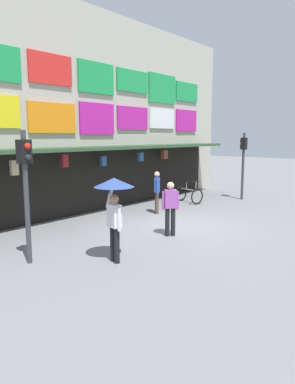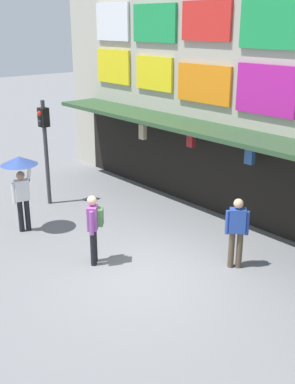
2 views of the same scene
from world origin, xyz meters
The scene contains 8 objects.
ground_plane centered at (0.00, 0.00, 0.00)m, with size 80.00×80.00×0.00m, color slate.
shopfront centered at (0.00, 4.57, 3.96)m, with size 18.00×2.60×8.00m.
traffic_light_near centered at (-5.31, 0.59, 2.14)m, with size 0.30×0.34×3.20m.
traffic_light_far centered at (6.26, 0.61, 2.14)m, with size 0.29×0.33×3.20m.
bicycle_parked centered at (3.90, 2.11, 0.39)m, with size 0.97×1.29×1.05m.
pedestrian_in_blue centered at (1.10, 1.76, 0.95)m, with size 0.41×0.41×1.68m.
pedestrian_with_umbrella centered at (-3.92, -0.95, 1.64)m, with size 0.96×0.96×2.08m.
pedestrian_in_yellow centered at (-1.15, -0.56, 0.98)m, with size 0.47×0.47×1.68m.
Camera 1 is at (-9.85, -7.00, 3.06)m, focal length 33.58 mm.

